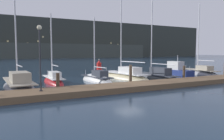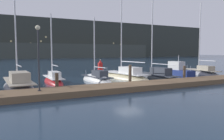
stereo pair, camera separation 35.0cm
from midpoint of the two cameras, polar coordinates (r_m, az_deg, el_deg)
name	(u,v)px [view 1 (the left image)]	position (r m, az deg, el deg)	size (l,w,h in m)	color
ground_plane	(129,85)	(20.68, 4.04, -4.03)	(400.00, 400.00, 0.00)	#1E3347
dock	(141,86)	(19.10, 6.98, -4.09)	(34.99, 2.80, 0.45)	brown
mooring_pile_1	(58,82)	(17.81, -14.51, -3.17)	(0.28, 0.28, 1.48)	#4C3D2D
mooring_pile_2	(131,75)	(20.38, 4.38, -1.39)	(0.28, 0.28, 1.95)	#4C3D2D
mooring_pile_3	(184,74)	(24.63, 17.89, -0.89)	(0.28, 0.28, 1.67)	#4C3D2D
sailboat_berth_2	(19,86)	(20.71, -23.63, -3.91)	(2.80, 8.23, 10.06)	gray
sailboat_berth_3	(53,82)	(22.86, -15.47, -3.02)	(1.52, 5.82, 7.63)	red
sailboat_berth_4	(97,81)	(23.27, -4.42, -2.81)	(2.23, 5.75, 7.63)	white
sailboat_berth_5	(125,78)	(25.65, 2.97, -2.01)	(3.39, 8.46, 11.52)	beige
sailboat_berth_6	(155,77)	(26.40, 10.82, -1.90)	(2.13, 8.18, 9.97)	#2D3338
motorboat_berth_7	(177,73)	(29.65, 16.40, -0.82)	(1.61, 4.66, 3.22)	navy
sailboat_berth_8	(200,74)	(32.35, 21.78, -0.96)	(3.03, 7.16, 10.55)	gray
channel_buoy	(99,66)	(36.93, -3.66, 0.95)	(1.21, 1.21, 1.96)	red
dock_lamppost	(40,48)	(15.73, -18.95, 5.49)	(0.32, 0.32, 4.50)	#2D2D33
hillside_backdrop	(20,40)	(123.42, -22.94, 7.35)	(240.00, 23.00, 20.88)	#333833
rowboat_adrift	(196,71)	(38.43, 20.82, -0.29)	(1.67, 2.56, 0.56)	gray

